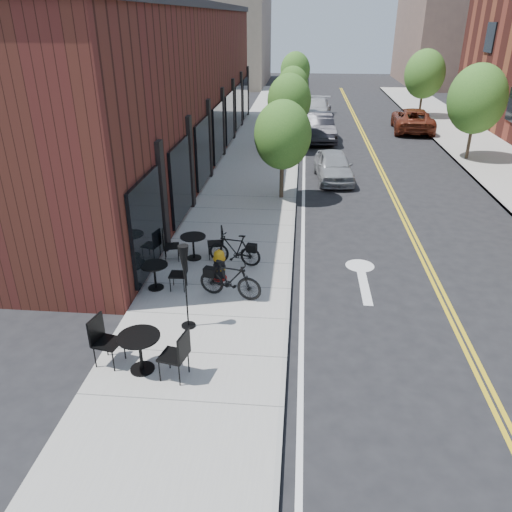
{
  "coord_description": "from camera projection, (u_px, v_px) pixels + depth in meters",
  "views": [
    {
      "loc": [
        0.12,
        -10.16,
        6.66
      ],
      "look_at": [
        -0.95,
        1.6,
        1.0
      ],
      "focal_mm": 35.0,
      "sensor_mm": 36.0,
      "label": 1
    }
  ],
  "objects": [
    {
      "name": "bg_building_right",
      "position": [
        456.0,
        24.0,
        53.01
      ],
      "size": [
        10.0,
        16.0,
        12.0
      ],
      "primitive_type": "cube",
      "color": "brown",
      "rests_on": "ground"
    },
    {
      "name": "bistro_set_b",
      "position": [
        193.0,
        244.0,
        14.78
      ],
      "size": [
        1.79,
        0.91,
        0.94
      ],
      "rotation": [
        0.0,
        0.0,
        0.23
      ],
      "color": "black",
      "rests_on": "sidewalk_near"
    },
    {
      "name": "tree_near_b",
      "position": [
        289.0,
        101.0,
        26.15
      ],
      "size": [
        2.3,
        2.3,
        3.98
      ],
      "color": "#382B1E",
      "rests_on": "sidewalk_near"
    },
    {
      "name": "parked_car_c",
      "position": [
        317.0,
        108.0,
        36.39
      ],
      "size": [
        2.33,
        4.72,
        1.32
      ],
      "primitive_type": "imported",
      "rotation": [
        0.0,
        0.0,
        -0.11
      ],
      "color": "#B2B3B7",
      "rests_on": "ground"
    },
    {
      "name": "bistro_set_a",
      "position": [
        140.0,
        348.0,
        10.02
      ],
      "size": [
        2.04,
        1.02,
        1.07
      ],
      "rotation": [
        0.0,
        0.0,
        -0.21
      ],
      "color": "black",
      "rests_on": "sidewalk_near"
    },
    {
      "name": "patio_umbrella",
      "position": [
        185.0,
        270.0,
        11.05
      ],
      "size": [
        0.34,
        0.34,
        2.07
      ],
      "color": "black",
      "rests_on": "sidewalk_near"
    },
    {
      "name": "tree_near_d",
      "position": [
        295.0,
        70.0,
        40.49
      ],
      "size": [
        2.4,
        2.4,
        4.11
      ],
      "color": "#382B1E",
      "rests_on": "sidewalk_near"
    },
    {
      "name": "fire_hydrant",
      "position": [
        219.0,
        265.0,
        13.62
      ],
      "size": [
        0.5,
        0.5,
        0.89
      ],
      "rotation": [
        0.0,
        0.0,
        -0.36
      ],
      "color": "maroon",
      "rests_on": "sidewalk_near"
    },
    {
      "name": "sidewalk_near",
      "position": [
        249.0,
        190.0,
        21.13
      ],
      "size": [
        4.0,
        70.0,
        0.12
      ],
      "primitive_type": "cube",
      "color": "#9E9B93",
      "rests_on": "ground"
    },
    {
      "name": "tree_far_c",
      "position": [
        425.0,
        74.0,
        35.13
      ],
      "size": [
        2.8,
        2.8,
        4.62
      ],
      "color": "#382B1E",
      "rests_on": "sidewalk_far"
    },
    {
      "name": "tree_far_b",
      "position": [
        477.0,
        99.0,
        24.36
      ],
      "size": [
        2.8,
        2.8,
        4.62
      ],
      "color": "#382B1E",
      "rests_on": "sidewalk_far"
    },
    {
      "name": "ground",
      "position": [
        289.0,
        323.0,
        12.01
      ],
      "size": [
        120.0,
        120.0,
        0.0
      ],
      "primitive_type": "plane",
      "color": "black",
      "rests_on": "ground"
    },
    {
      "name": "bistro_set_c",
      "position": [
        155.0,
        273.0,
        13.14
      ],
      "size": [
        1.68,
        0.74,
        0.91
      ],
      "rotation": [
        0.0,
        0.0,
        0.02
      ],
      "color": "black",
      "rests_on": "sidewalk_near"
    },
    {
      "name": "bicycle_left",
      "position": [
        235.0,
        249.0,
        14.43
      ],
      "size": [
        1.63,
        0.74,
        0.95
      ],
      "primitive_type": "imported",
      "rotation": [
        0.0,
        0.0,
        -1.76
      ],
      "color": "black",
      "rests_on": "sidewalk_near"
    },
    {
      "name": "parked_car_a",
      "position": [
        333.0,
        166.0,
        22.34
      ],
      "size": [
        1.85,
        3.93,
        1.3
      ],
      "primitive_type": "imported",
      "rotation": [
        0.0,
        0.0,
        0.08
      ],
      "color": "gray",
      "rests_on": "ground"
    },
    {
      "name": "bg_building_left",
      "position": [
        230.0,
        35.0,
        53.61
      ],
      "size": [
        8.0,
        14.0,
        10.0
      ],
      "primitive_type": "cube",
      "color": "#726656",
      "rests_on": "ground"
    },
    {
      "name": "bicycle_right",
      "position": [
        230.0,
        280.0,
        12.7
      ],
      "size": [
        1.75,
        0.87,
        1.01
      ],
      "primitive_type": "imported",
      "rotation": [
        0.0,
        0.0,
        1.33
      ],
      "color": "black",
      "rests_on": "sidewalk_near"
    },
    {
      "name": "parked_car_b",
      "position": [
        318.0,
        127.0,
        29.57
      ],
      "size": [
        2.19,
        4.94,
        1.58
      ],
      "primitive_type": "imported",
      "rotation": [
        0.0,
        0.0,
        0.11
      ],
      "color": "black",
      "rests_on": "ground"
    },
    {
      "name": "tree_near_a",
      "position": [
        283.0,
        135.0,
        19.02
      ],
      "size": [
        2.2,
        2.2,
        3.81
      ],
      "color": "#382B1E",
      "rests_on": "sidewalk_near"
    },
    {
      "name": "tree_near_c",
      "position": [
        293.0,
        86.0,
        33.42
      ],
      "size": [
        2.1,
        2.1,
        3.67
      ],
      "color": "#382B1E",
      "rests_on": "sidewalk_near"
    },
    {
      "name": "building_near",
      "position": [
        163.0,
        91.0,
        23.6
      ],
      "size": [
        5.0,
        28.0,
        7.0
      ],
      "primitive_type": "cube",
      "color": "#4C2218",
      "rests_on": "ground"
    },
    {
      "name": "parked_car_far",
      "position": [
        413.0,
        120.0,
        32.01
      ],
      "size": [
        2.85,
        5.41,
        1.45
      ],
      "primitive_type": "imported",
      "rotation": [
        0.0,
        0.0,
        3.05
      ],
      "color": "maroon",
      "rests_on": "ground"
    }
  ]
}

